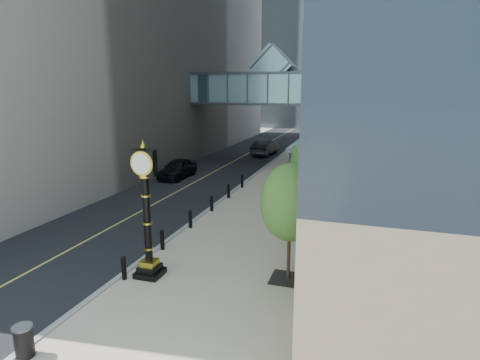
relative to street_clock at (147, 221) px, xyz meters
The scene contains 14 objects.
ground 3.46m from the street_clock, 40.35° to the right, with size 320.00×320.00×0.00m, color gray.
road 38.82m from the street_clock, 97.60° to the left, with size 8.00×180.00×0.02m, color black.
sidewalk 38.59m from the street_clock, 85.72° to the left, with size 8.00×180.00×0.06m, color #B8A58D.
curb 38.50m from the street_clock, 91.68° to the left, with size 0.25×180.00×0.07m, color gray.
distant_tower_c 122.24m from the street_clock, 92.00° to the left, with size 22.00×22.00×65.00m, color #91A9B6.
skywalk 26.95m from the street_clock, 92.44° to the left, with size 17.00×4.20×5.80m.
entrance_canopy 13.63m from the street_clock, 66.66° to the left, with size 3.00×8.00×4.38m.
bollard_row 7.70m from the street_clock, 96.36° to the left, with size 0.20×16.20×0.90m.
street_trees 16.66m from the street_clock, 70.78° to the left, with size 2.68×28.50×5.50m.
street_clock is the anchor object (origin of this frame).
trash_bin 5.97m from the street_clock, 98.40° to the right, with size 0.52×0.52×0.90m, color black.
pedestrian 12.20m from the street_clock, 58.25° to the left, with size 0.65×0.43×1.79m, color beige.
car_near 18.75m from the street_clock, 112.73° to the left, with size 1.91×4.75×1.62m, color black.
car_far 31.37m from the street_clock, 95.40° to the left, with size 1.82×5.22×1.72m, color black.
Camera 1 is at (6.25, -11.76, 7.61)m, focal length 30.00 mm.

